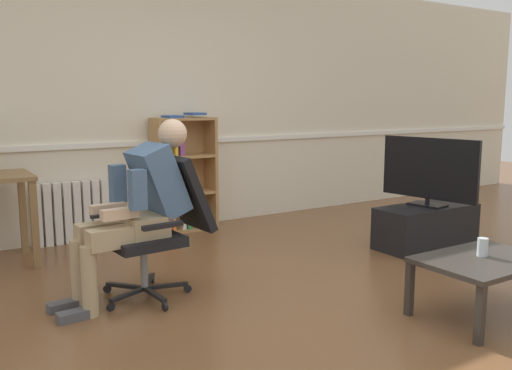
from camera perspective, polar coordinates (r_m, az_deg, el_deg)
name	(u,v)px	position (r m, az deg, el deg)	size (l,w,h in m)	color
ground_plane	(306,309)	(3.65, 5.31, -12.93)	(18.00, 18.00, 0.00)	brown
back_wall	(150,101)	(5.71, -11.15, 8.71)	(12.00, 0.13, 2.70)	beige
bookshelf	(180,177)	(5.67, -8.00, 0.89)	(0.65, 0.29, 1.23)	#AD7F4C
radiator	(77,212)	(5.47, -18.34, -2.70)	(0.79, 0.08, 0.59)	white
office_chair	(163,221)	(3.83, -9.80, -3.73)	(0.80, 0.62, 0.97)	black
person_seated	(137,206)	(3.73, -12.40, -2.14)	(0.98, 0.41, 1.23)	tan
tv_stand	(426,226)	(5.30, 17.50, -4.15)	(1.01, 0.42, 0.39)	black
tv_screen	(429,170)	(5.21, 17.78, 1.49)	(0.25, 0.94, 0.63)	black
coffee_table	(484,265)	(3.71, 22.85, -7.76)	(0.81, 0.57, 0.38)	#332D28
drinking_glass	(483,247)	(3.72, 22.77, -6.05)	(0.07, 0.07, 0.12)	silver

